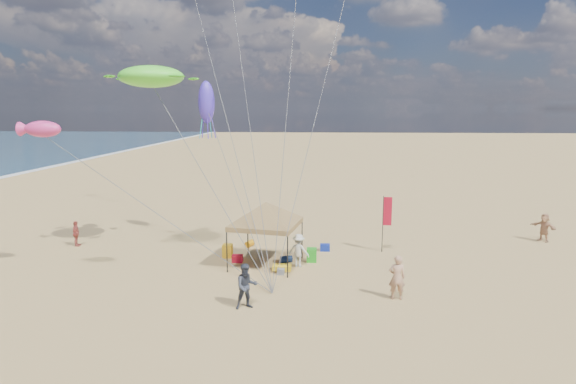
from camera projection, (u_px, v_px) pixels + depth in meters
The scene contains 19 objects.
ground at pixel (283, 299), 19.61m from camera, with size 280.00×280.00×0.00m, color tan.
canopy_tent at pixel (266, 204), 23.38m from camera, with size 6.00×6.00×3.76m.
feather_flag at pixel (386, 215), 25.73m from camera, with size 0.48×0.05×3.15m.
cooler_red at pixel (237, 259), 24.33m from camera, with size 0.54×0.38×0.38m, color #B50E25.
cooler_blue at pixel (325, 247), 26.27m from camera, with size 0.54×0.38×0.38m, color #122798.
bag_navy at pixel (286, 259), 24.25m from camera, with size 0.36×0.36×0.60m, color #0D1B3A.
bag_orange at pixel (250, 244), 27.06m from camera, with size 0.36×0.36×0.60m, color #C57C0A.
chair_green at pixel (312, 255), 24.39m from camera, with size 0.50×0.50×0.70m, color #209E1C.
chair_yellow at pixel (228, 251), 25.11m from camera, with size 0.50×0.50×0.70m, color yellow.
crate_grey at pixel (281, 272), 22.53m from camera, with size 0.34×0.30×0.28m, color slate.
beach_cart at pixel (282, 267), 22.92m from camera, with size 0.90×0.50×0.24m, color yellow.
person_near_a at pixel (397, 277), 19.47m from camera, with size 0.69×0.45×1.89m, color tan.
person_near_b at pixel (246, 286), 18.57m from camera, with size 0.89×0.69×1.83m, color #313644.
person_near_c at pixel (299, 251), 23.52m from camera, with size 1.08×0.62×1.67m, color beige.
person_far_a at pixel (76, 234), 27.08m from camera, with size 0.87×0.36×1.48m, color #AB4A42.
person_far_c at pixel (544, 227), 28.03m from camera, with size 1.58×0.50×1.70m, color tan.
turtle_kite at pixel (151, 77), 23.47m from camera, with size 3.28×2.62×1.09m, color #57FA34.
fish_kite at pixel (43, 129), 20.49m from camera, with size 1.62×0.81×0.72m, color #E33685.
squid_kite at pixel (206, 102), 26.91m from camera, with size 0.93×0.93×2.41m, color #4932D7.
Camera 1 is at (1.49, -18.48, 7.80)m, focal length 29.45 mm.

